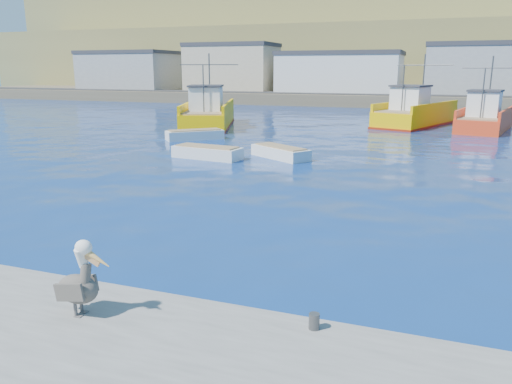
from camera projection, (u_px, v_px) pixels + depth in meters
ground at (234, 266)px, 13.33m from camera, size 260.00×260.00×0.00m
dock_bollards at (196, 301)px, 9.88m from camera, size 36.20×0.20×0.30m
far_shore at (422, 51)px, 110.75m from camera, size 200.00×81.00×24.00m
trawler_yellow_a at (208, 115)px, 45.17m from camera, size 7.40×12.25×6.56m
trawler_yellow_b at (415, 114)px, 46.14m from camera, size 7.49×11.94×6.51m
boat_orange at (485, 118)px, 42.24m from camera, size 5.26×9.60×6.18m
skiff_left at (195, 136)px, 37.02m from camera, size 4.06×3.87×0.90m
skiff_mid at (280, 153)px, 29.36m from camera, size 4.07×3.37×0.86m
skiff_extra at (207, 153)px, 29.25m from camera, size 4.32×1.99×0.90m
pelican at (79, 283)px, 9.49m from camera, size 1.25×0.54×1.54m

